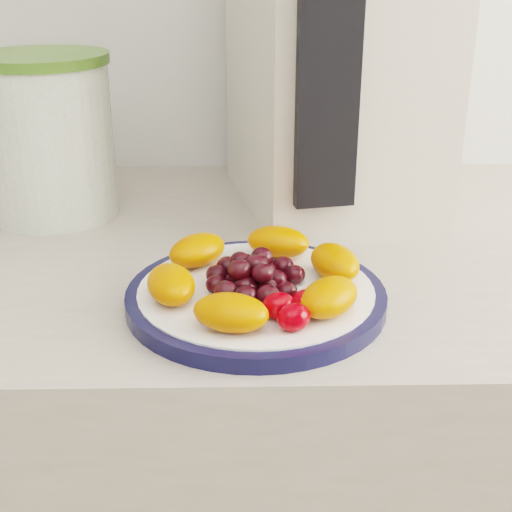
{
  "coord_description": "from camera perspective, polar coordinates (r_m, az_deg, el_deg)",
  "views": [
    {
      "loc": [
        0.02,
        0.44,
        1.21
      ],
      "look_at": [
        0.03,
        1.04,
        0.95
      ],
      "focal_mm": 50.0,
      "sensor_mm": 36.0,
      "label": 1
    }
  ],
  "objects": [
    {
      "name": "plate_rim",
      "position": [
        0.67,
        0.0,
        -3.32
      ],
      "size": [
        0.24,
        0.24,
        0.01
      ],
      "primitive_type": "cylinder",
      "color": "#0E1134",
      "rests_on": "counter"
    },
    {
      "name": "canister",
      "position": [
        0.91,
        -16.2,
        8.78
      ],
      "size": [
        0.19,
        0.19,
        0.19
      ],
      "primitive_type": "cylinder",
      "rotation": [
        0.0,
        0.0,
        0.31
      ],
      "color": "#48641A",
      "rests_on": "counter"
    },
    {
      "name": "appliance_panel",
      "position": [
        0.74,
        5.77,
        14.33
      ],
      "size": [
        0.07,
        0.03,
        0.28
      ],
      "primitive_type": "cube",
      "rotation": [
        0.0,
        0.0,
        0.18
      ],
      "color": "black",
      "rests_on": "appliance_body"
    },
    {
      "name": "canister_lid",
      "position": [
        0.89,
        -16.93,
        14.88
      ],
      "size": [
        0.2,
        0.2,
        0.01
      ],
      "primitive_type": "cylinder",
      "rotation": [
        0.0,
        0.0,
        0.31
      ],
      "color": "#466C23",
      "rests_on": "canister"
    },
    {
      "name": "fruit_plate",
      "position": [
        0.66,
        0.19,
        -1.6
      ],
      "size": [
        0.21,
        0.21,
        0.03
      ],
      "color": "#D45100",
      "rests_on": "plate_face"
    },
    {
      "name": "appliance_body",
      "position": [
        0.91,
        6.14,
        15.64
      ],
      "size": [
        0.27,
        0.34,
        0.38
      ],
      "primitive_type": "cube",
      "rotation": [
        0.0,
        0.0,
        0.18
      ],
      "color": "beige",
      "rests_on": "counter"
    },
    {
      "name": "plate_face",
      "position": [
        0.67,
        0.0,
        -3.25
      ],
      "size": [
        0.22,
        0.22,
        0.02
      ],
      "primitive_type": "cylinder",
      "color": "white",
      "rests_on": "counter"
    }
  ]
}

